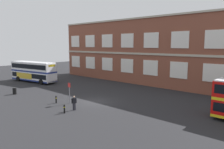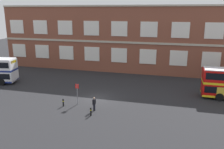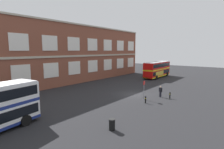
{
  "view_description": "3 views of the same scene",
  "coord_description": "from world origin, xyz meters",
  "px_view_note": "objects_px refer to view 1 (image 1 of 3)",
  "views": [
    {
      "loc": [
        20.78,
        -19.14,
        7.55
      ],
      "look_at": [
        0.05,
        3.42,
        3.3
      ],
      "focal_mm": 34.68,
      "sensor_mm": 36.0,
      "label": 1
    },
    {
      "loc": [
        10.2,
        -29.61,
        11.65
      ],
      "look_at": [
        0.71,
        5.35,
        1.97
      ],
      "focal_mm": 38.94,
      "sensor_mm": 36.0,
      "label": 2
    },
    {
      "loc": [
        -23.67,
        -14.59,
        7.01
      ],
      "look_at": [
        1.3,
        5.26,
        2.62
      ],
      "focal_mm": 28.16,
      "sensor_mm": 36.0,
      "label": 3
    }
  ],
  "objects_px": {
    "waiting_passenger": "(74,102)",
    "station_litter_bin": "(15,91)",
    "double_decker_near": "(33,71)",
    "safety_bollard_east": "(56,99)",
    "bus_stand_flag": "(69,91)",
    "safety_bollard_west": "(64,109)"
  },
  "relations": [
    {
      "from": "safety_bollard_west",
      "to": "waiting_passenger",
      "type": "bearing_deg",
      "value": 93.77
    },
    {
      "from": "safety_bollard_east",
      "to": "double_decker_near",
      "type": "bearing_deg",
      "value": 160.9
    },
    {
      "from": "station_litter_bin",
      "to": "waiting_passenger",
      "type": "bearing_deg",
      "value": 5.06
    },
    {
      "from": "bus_stand_flag",
      "to": "waiting_passenger",
      "type": "bearing_deg",
      "value": -26.51
    },
    {
      "from": "bus_stand_flag",
      "to": "safety_bollard_west",
      "type": "distance_m",
      "value": 4.1
    },
    {
      "from": "waiting_passenger",
      "to": "safety_bollard_east",
      "type": "distance_m",
      "value": 4.21
    },
    {
      "from": "bus_stand_flag",
      "to": "station_litter_bin",
      "type": "relative_size",
      "value": 2.62
    },
    {
      "from": "waiting_passenger",
      "to": "bus_stand_flag",
      "type": "bearing_deg",
      "value": 153.49
    },
    {
      "from": "waiting_passenger",
      "to": "station_litter_bin",
      "type": "height_order",
      "value": "waiting_passenger"
    },
    {
      "from": "double_decker_near",
      "to": "waiting_passenger",
      "type": "height_order",
      "value": "double_decker_near"
    },
    {
      "from": "double_decker_near",
      "to": "waiting_passenger",
      "type": "distance_m",
      "value": 22.48
    },
    {
      "from": "double_decker_near",
      "to": "safety_bollard_east",
      "type": "height_order",
      "value": "double_decker_near"
    },
    {
      "from": "safety_bollard_west",
      "to": "bus_stand_flag",
      "type": "bearing_deg",
      "value": 135.25
    },
    {
      "from": "waiting_passenger",
      "to": "safety_bollard_east",
      "type": "height_order",
      "value": "waiting_passenger"
    },
    {
      "from": "waiting_passenger",
      "to": "bus_stand_flag",
      "type": "distance_m",
      "value": 3.1
    },
    {
      "from": "safety_bollard_west",
      "to": "safety_bollard_east",
      "type": "relative_size",
      "value": 1.0
    },
    {
      "from": "double_decker_near",
      "to": "safety_bollard_east",
      "type": "distance_m",
      "value": 18.45
    },
    {
      "from": "safety_bollard_west",
      "to": "safety_bollard_east",
      "type": "bearing_deg",
      "value": 158.06
    },
    {
      "from": "bus_stand_flag",
      "to": "safety_bollard_west",
      "type": "bearing_deg",
      "value": -44.75
    },
    {
      "from": "double_decker_near",
      "to": "bus_stand_flag",
      "type": "relative_size",
      "value": 4.18
    },
    {
      "from": "station_litter_bin",
      "to": "safety_bollard_east",
      "type": "height_order",
      "value": "station_litter_bin"
    },
    {
      "from": "bus_stand_flag",
      "to": "safety_bollard_west",
      "type": "xyz_separation_m",
      "value": [
        2.8,
        -2.78,
        -1.14
      ]
    }
  ]
}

